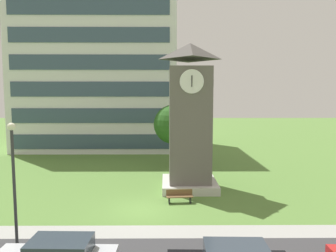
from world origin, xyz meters
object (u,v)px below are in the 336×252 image
Objects in this scene: clock_tower at (190,124)px; park_bench at (180,196)px; street_lamp at (14,172)px; tree_by_building at (173,124)px.

park_bench is (-0.92, -3.36, -4.57)m from clock_tower.
park_bench is 10.72m from street_lamp.
clock_tower is 1.78× the size of tree_by_building.
clock_tower is 6.09× the size of park_bench.
street_lamp reaches higher than park_bench.
street_lamp is at bearing -142.14° from park_bench.
park_bench is 0.29× the size of tree_by_building.
clock_tower is 8.36m from tree_by_building.
park_bench is 0.30× the size of street_lamp.
street_lamp is 19.55m from tree_by_building.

